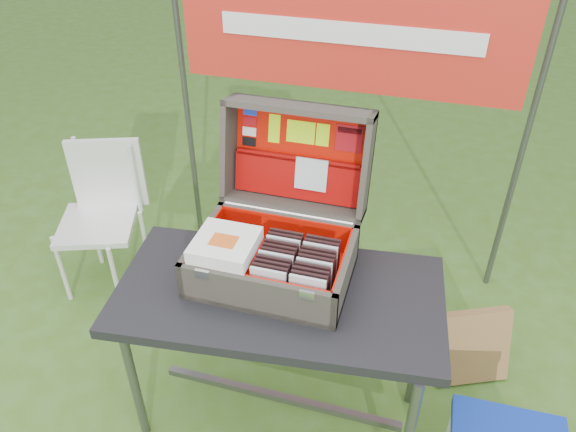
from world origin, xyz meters
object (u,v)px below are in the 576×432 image
(chair, at_px, (97,226))
(suitcase, at_px, (277,209))
(table, at_px, (280,359))
(cardboard_box, at_px, (472,347))

(chair, bearing_deg, suitcase, -40.45)
(table, distance_m, suitcase, 0.64)
(chair, bearing_deg, table, -45.20)
(table, relative_size, chair, 1.44)
(table, xyz_separation_m, cardboard_box, (0.75, 0.45, -0.19))
(suitcase, bearing_deg, cardboard_box, 22.33)
(cardboard_box, bearing_deg, chair, 153.60)
(suitcase, distance_m, cardboard_box, 1.19)
(suitcase, distance_m, chair, 1.29)
(chair, xyz_separation_m, cardboard_box, (1.88, -0.07, -0.23))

